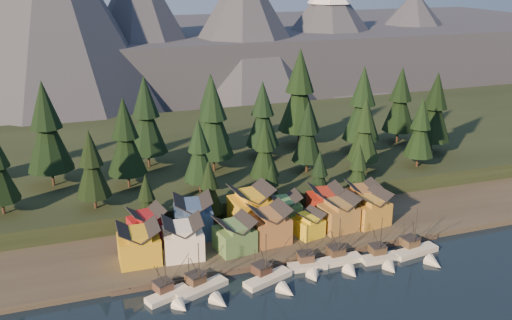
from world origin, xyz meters
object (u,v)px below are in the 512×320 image
object	(u,v)px
boat_2	(272,275)
boat_4	(343,256)
house_front_1	(183,237)
house_back_0	(147,225)
house_front_0	(139,242)
boat_0	(170,290)
boat_6	(420,247)
boat_5	(383,254)
boat_1	(205,285)
house_back_1	(193,215)
boat_3	(309,261)

from	to	relation	value
boat_2	boat_4	bearing A→B (deg)	-13.14
boat_2	house_front_1	distance (m)	22.69
house_front_1	house_back_0	xyz separation A→B (m)	(-6.69, 9.74, -0.25)
boat_2	house_front_0	bearing A→B (deg)	127.13
boat_0	boat_6	xyz separation A→B (m)	(58.99, -0.78, -0.06)
house_back_0	house_front_1	bearing A→B (deg)	-66.72
house_front_0	house_front_1	distance (m)	9.91
boat_0	boat_4	size ratio (longest dim) A/B	0.99
boat_0	boat_6	bearing A→B (deg)	-21.63
boat_5	house_back_0	size ratio (longest dim) A/B	1.28
boat_1	house_back_1	distance (m)	25.10
boat_0	boat_2	distance (m)	21.84
house_back_1	boat_5	bearing A→B (deg)	-25.27
boat_3	house_back_0	xyz separation A→B (m)	(-32.29, 23.04, 3.65)
house_back_0	boat_1	bearing A→B (deg)	-83.20
boat_0	boat_1	world-z (taller)	boat_1
boat_1	house_front_0	size ratio (longest dim) A/B	1.38
boat_1	house_front_0	distance (m)	19.67
boat_1	boat_6	bearing A→B (deg)	-22.65
boat_3	house_front_1	distance (m)	29.12
house_front_1	house_back_1	world-z (taller)	house_back_1
house_back_0	house_front_0	bearing A→B (deg)	-120.64
boat_2	boat_4	size ratio (longest dim) A/B	1.03
boat_6	house_back_0	distance (m)	64.98
boat_0	boat_1	bearing A→B (deg)	-21.08
house_front_1	house_back_0	bearing A→B (deg)	129.50
boat_4	boat_5	bearing A→B (deg)	-13.71
house_front_1	boat_4	bearing A→B (deg)	-16.71
boat_3	house_back_1	xyz separation A→B (m)	(-21.00, 22.79, 4.46)
boat_4	house_front_1	distance (m)	36.67
boat_5	house_front_0	world-z (taller)	boat_5
boat_0	boat_6	size ratio (longest dim) A/B	0.92
boat_2	boat_3	size ratio (longest dim) A/B	1.05
boat_1	house_back_0	xyz separation A→B (m)	(-8.02, 24.70, 3.85)
boat_6	house_front_1	xyz separation A→B (m)	(-52.98, 15.72, 4.02)
house_back_1	house_back_0	bearing A→B (deg)	-173.58
boat_6	house_back_0	size ratio (longest dim) A/B	1.40
house_front_0	house_back_0	size ratio (longest dim) A/B	0.99
boat_4	house_front_1	world-z (taller)	boat_4
boat_0	boat_3	size ratio (longest dim) A/B	1.01
house_front_0	house_back_0	xyz separation A→B (m)	(3.20, 9.07, -0.20)
house_back_0	boat_3	bearing A→B (deg)	-46.71
boat_3	house_front_1	bearing A→B (deg)	158.19
boat_4	house_back_0	xyz separation A→B (m)	(-40.54, 23.23, 3.79)
boat_3	house_front_0	distance (m)	38.34
boat_1	house_back_1	size ratio (longest dim) A/B	1.23
boat_2	house_front_0	distance (m)	30.76
boat_0	house_front_0	size ratio (longest dim) A/B	1.30
house_front_1	house_back_0	world-z (taller)	house_front_1
boat_2	house_front_1	xyz separation A→B (m)	(-15.81, 15.75, 4.07)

